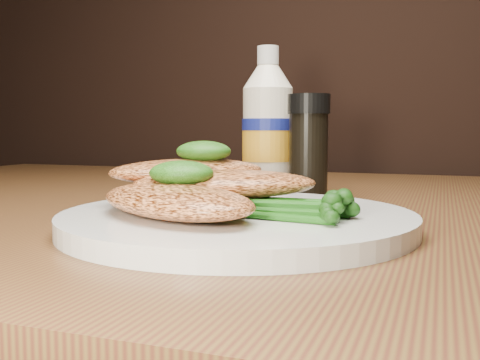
% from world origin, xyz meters
% --- Properties ---
extents(plate, '(0.27, 0.27, 0.01)m').
position_xyz_m(plate, '(0.10, 0.88, 0.76)').
color(plate, silver).
rests_on(plate, dining_table).
extents(chicken_front, '(0.17, 0.14, 0.02)m').
position_xyz_m(chicken_front, '(0.07, 0.84, 0.78)').
color(chicken_front, '#F28B4D').
rests_on(chicken_front, plate).
extents(chicken_mid, '(0.16, 0.12, 0.02)m').
position_xyz_m(chicken_mid, '(0.09, 0.89, 0.78)').
color(chicken_mid, '#F28B4D').
rests_on(chicken_mid, plate).
extents(chicken_back, '(0.15, 0.15, 0.02)m').
position_xyz_m(chicken_back, '(0.05, 0.91, 0.79)').
color(chicken_back, '#F28B4D').
rests_on(chicken_back, plate).
extents(pesto_front, '(0.06, 0.06, 0.02)m').
position_xyz_m(pesto_front, '(0.07, 0.85, 0.79)').
color(pesto_front, black).
rests_on(pesto_front, chicken_front).
extents(pesto_back, '(0.06, 0.05, 0.02)m').
position_xyz_m(pesto_back, '(0.06, 0.92, 0.81)').
color(pesto_back, black).
rests_on(pesto_back, chicken_back).
extents(broccolini_bundle, '(0.15, 0.13, 0.02)m').
position_xyz_m(broccolini_bundle, '(0.14, 0.87, 0.77)').
color(broccolini_bundle, '#1B5813').
rests_on(broccolini_bundle, plate).
extents(mayo_bottle, '(0.08, 0.08, 0.18)m').
position_xyz_m(mayo_bottle, '(0.05, 1.13, 0.84)').
color(mayo_bottle, white).
rests_on(mayo_bottle, dining_table).
extents(pepper_grinder, '(0.06, 0.06, 0.12)m').
position_xyz_m(pepper_grinder, '(0.11, 1.09, 0.81)').
color(pepper_grinder, black).
rests_on(pepper_grinder, dining_table).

